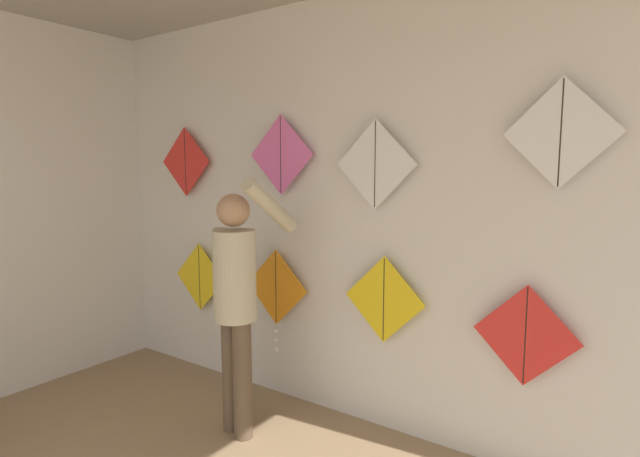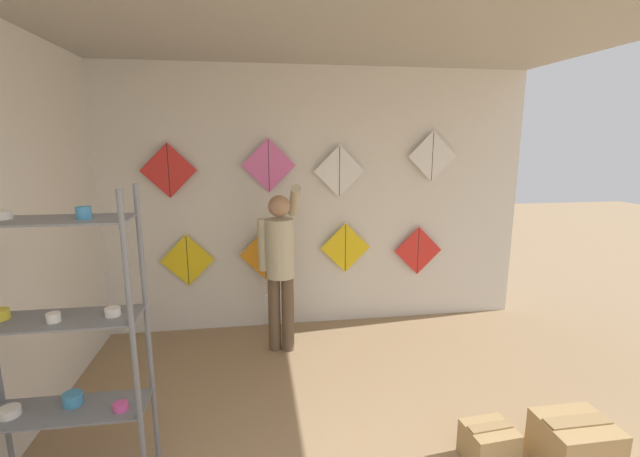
% 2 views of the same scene
% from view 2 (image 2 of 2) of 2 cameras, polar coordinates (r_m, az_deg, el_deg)
% --- Properties ---
extents(back_panel, '(4.97, 0.06, 2.80)m').
position_cam_2_polar(back_panel, '(4.65, -2.26, 3.75)').
color(back_panel, silver).
rests_on(back_panel, ground).
extents(ceiling_slab, '(4.97, 4.39, 0.04)m').
position_cam_2_polar(ceiling_slab, '(2.91, 2.05, 27.29)').
color(ceiling_slab, '#A8A399').
extents(shelf_rack, '(0.87, 0.33, 1.80)m').
position_cam_2_polar(shelf_rack, '(2.78, -31.65, -11.75)').
color(shelf_rack, slate).
rests_on(shelf_rack, ground).
extents(shopkeeper, '(0.41, 0.53, 1.64)m').
position_cam_2_polar(shopkeeper, '(4.11, -5.36, -4.09)').
color(shopkeeper, brown).
rests_on(shopkeeper, ground).
extents(cardboard_box, '(0.43, 0.37, 0.33)m').
position_cam_2_polar(cardboard_box, '(3.41, 30.83, -23.45)').
color(cardboard_box, tan).
rests_on(cardboard_box, ground).
extents(cardboard_box_spare, '(0.32, 0.28, 0.25)m').
position_cam_2_polar(cardboard_box_spare, '(3.27, 21.58, -25.11)').
color(cardboard_box_spare, tan).
rests_on(cardboard_box_spare, ground).
extents(kite_0, '(0.56, 0.01, 0.56)m').
position_cam_2_polar(kite_0, '(4.71, -17.25, -4.08)').
color(kite_0, yellow).
extents(kite_1, '(0.56, 0.04, 0.76)m').
position_cam_2_polar(kite_1, '(4.66, -7.25, -3.96)').
color(kite_1, orange).
extents(kite_2, '(0.56, 0.01, 0.56)m').
position_cam_2_polar(kite_2, '(4.74, 3.40, -2.58)').
color(kite_2, yellow).
extents(kite_3, '(0.56, 0.01, 0.56)m').
position_cam_2_polar(kite_3, '(4.99, 12.94, -2.90)').
color(kite_3, red).
extents(kite_4, '(0.56, 0.01, 0.56)m').
position_cam_2_polar(kite_4, '(4.58, -19.55, 7.29)').
color(kite_4, red).
extents(kite_5, '(0.56, 0.01, 0.56)m').
position_cam_2_polar(kite_5, '(4.50, -6.85, 8.35)').
color(kite_5, pink).
extents(kite_6, '(0.56, 0.01, 0.56)m').
position_cam_2_polar(kite_6, '(4.59, 2.61, 7.63)').
color(kite_6, white).
extents(kite_7, '(0.56, 0.01, 0.56)m').
position_cam_2_polar(kite_7, '(4.89, 14.77, 9.27)').
color(kite_7, white).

